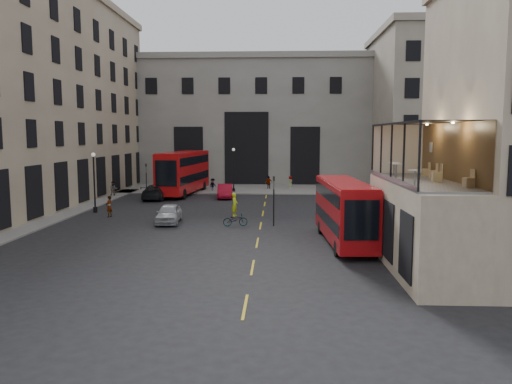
{
  "coord_description": "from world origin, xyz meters",
  "views": [
    {
      "loc": [
        -0.71,
        -25.4,
        6.9
      ],
      "look_at": [
        -2.19,
        8.5,
        3.0
      ],
      "focal_mm": 35.0,
      "sensor_mm": 36.0,
      "label": 1
    }
  ],
  "objects_px": {
    "cafe_table_near": "(415,176)",
    "pedestrian_c": "(269,183)",
    "pedestrian_e": "(109,207)",
    "cafe_chair_a": "(469,182)",
    "bicycle": "(235,220)",
    "cafe_chair_c": "(433,174)",
    "traffic_light_far": "(146,176)",
    "bus_near": "(344,209)",
    "car_a": "(169,214)",
    "pedestrian_b": "(213,185)",
    "cafe_table_mid": "(396,169)",
    "street_lamp_a": "(94,186)",
    "pedestrian_a": "(113,189)",
    "cafe_table_far": "(394,167)",
    "pedestrian_d": "(290,182)",
    "street_lamp_b": "(234,173)",
    "cyclist": "(235,205)",
    "cafe_chair_b": "(437,176)",
    "traffic_light_near": "(274,194)",
    "car_b": "(225,191)",
    "cafe_chair_d": "(426,172)",
    "car_c": "(158,192)",
    "bus_far": "(184,171)"
  },
  "relations": [
    {
      "from": "street_lamp_a",
      "to": "car_a",
      "type": "xyz_separation_m",
      "value": [
        7.75,
        -5.05,
        -1.65
      ]
    },
    {
      "from": "traffic_light_near",
      "to": "bus_far",
      "type": "height_order",
      "value": "bus_far"
    },
    {
      "from": "car_c",
      "to": "cafe_table_near",
      "type": "distance_m",
      "value": 36.07
    },
    {
      "from": "car_a",
      "to": "pedestrian_a",
      "type": "height_order",
      "value": "pedestrian_a"
    },
    {
      "from": "street_lamp_b",
      "to": "cafe_table_mid",
      "type": "distance_m",
      "value": 35.3
    },
    {
      "from": "cafe_chair_a",
      "to": "bicycle",
      "type": "bearing_deg",
      "value": 127.39
    },
    {
      "from": "street_lamp_a",
      "to": "bicycle",
      "type": "distance_m",
      "value": 14.57
    },
    {
      "from": "cafe_table_mid",
      "to": "street_lamp_b",
      "type": "bearing_deg",
      "value": 108.97
    },
    {
      "from": "pedestrian_a",
      "to": "traffic_light_near",
      "type": "bearing_deg",
      "value": -65.83
    },
    {
      "from": "traffic_light_far",
      "to": "cafe_chair_b",
      "type": "distance_m",
      "value": 36.23
    },
    {
      "from": "pedestrian_a",
      "to": "street_lamp_b",
      "type": "bearing_deg",
      "value": -1.47
    },
    {
      "from": "car_c",
      "to": "traffic_light_near",
      "type": "bearing_deg",
      "value": 132.63
    },
    {
      "from": "pedestrian_c",
      "to": "pedestrian_e",
      "type": "bearing_deg",
      "value": 29.79
    },
    {
      "from": "car_a",
      "to": "pedestrian_c",
      "type": "relative_size",
      "value": 2.55
    },
    {
      "from": "street_lamp_b",
      "to": "bicycle",
      "type": "height_order",
      "value": "street_lamp_b"
    },
    {
      "from": "car_c",
      "to": "pedestrian_d",
      "type": "bearing_deg",
      "value": -136.66
    },
    {
      "from": "street_lamp_a",
      "to": "car_b",
      "type": "xyz_separation_m",
      "value": [
        10.53,
        10.65,
        -1.63
      ]
    },
    {
      "from": "car_c",
      "to": "pedestrian_e",
      "type": "distance_m",
      "value": 11.78
    },
    {
      "from": "street_lamp_b",
      "to": "pedestrian_c",
      "type": "distance_m",
      "value": 5.53
    },
    {
      "from": "cyclist",
      "to": "cafe_table_mid",
      "type": "xyz_separation_m",
      "value": [
        9.81,
        -15.8,
        4.16
      ]
    },
    {
      "from": "pedestrian_b",
      "to": "pedestrian_e",
      "type": "height_order",
      "value": "pedestrian_e"
    },
    {
      "from": "cafe_chair_d",
      "to": "pedestrian_e",
      "type": "bearing_deg",
      "value": 150.45
    },
    {
      "from": "street_lamp_a",
      "to": "pedestrian_c",
      "type": "bearing_deg",
      "value": 51.86
    },
    {
      "from": "car_c",
      "to": "pedestrian_d",
      "type": "distance_m",
      "value": 19.07
    },
    {
      "from": "street_lamp_b",
      "to": "cafe_table_far",
      "type": "bearing_deg",
      "value": -69.4
    },
    {
      "from": "car_a",
      "to": "cafe_table_far",
      "type": "height_order",
      "value": "cafe_table_far"
    },
    {
      "from": "cafe_chair_a",
      "to": "cafe_chair_c",
      "type": "xyz_separation_m",
      "value": [
        -0.14,
        4.52,
        -0.0
      ]
    },
    {
      "from": "car_b",
      "to": "cafe_table_far",
      "type": "distance_m",
      "value": 29.03
    },
    {
      "from": "traffic_light_far",
      "to": "bus_near",
      "type": "relative_size",
      "value": 0.38
    },
    {
      "from": "bicycle",
      "to": "cafe_table_near",
      "type": "bearing_deg",
      "value": -158.35
    },
    {
      "from": "bicycle",
      "to": "cafe_table_mid",
      "type": "distance_m",
      "value": 15.29
    },
    {
      "from": "bus_near",
      "to": "cafe_chair_b",
      "type": "relative_size",
      "value": 11.3
    },
    {
      "from": "cafe_chair_c",
      "to": "pedestrian_c",
      "type": "bearing_deg",
      "value": 104.55
    },
    {
      "from": "pedestrian_a",
      "to": "cafe_table_near",
      "type": "bearing_deg",
      "value": -75.27
    },
    {
      "from": "pedestrian_e",
      "to": "cafe_table_near",
      "type": "bearing_deg",
      "value": 65.6
    },
    {
      "from": "bus_near",
      "to": "cafe_chair_b",
      "type": "distance_m",
      "value": 8.03
    },
    {
      "from": "traffic_light_near",
      "to": "bus_near",
      "type": "relative_size",
      "value": 0.38
    },
    {
      "from": "pedestrian_a",
      "to": "pedestrian_d",
      "type": "distance_m",
      "value": 22.57
    },
    {
      "from": "car_b",
      "to": "cafe_table_near",
      "type": "distance_m",
      "value": 34.17
    },
    {
      "from": "cafe_chair_d",
      "to": "cafe_chair_c",
      "type": "bearing_deg",
      "value": -92.82
    },
    {
      "from": "pedestrian_b",
      "to": "cafe_table_mid",
      "type": "relative_size",
      "value": 1.92
    },
    {
      "from": "car_c",
      "to": "cafe_table_far",
      "type": "distance_m",
      "value": 31.59
    },
    {
      "from": "street_lamp_b",
      "to": "cyclist",
      "type": "bearing_deg",
      "value": -84.67
    },
    {
      "from": "cafe_table_near",
      "to": "pedestrian_c",
      "type": "bearing_deg",
      "value": 100.1
    },
    {
      "from": "cafe_table_near",
      "to": "car_a",
      "type": "bearing_deg",
      "value": 132.28
    },
    {
      "from": "pedestrian_a",
      "to": "cafe_table_far",
      "type": "distance_m",
      "value": 36.39
    },
    {
      "from": "cafe_chair_c",
      "to": "car_c",
      "type": "bearing_deg",
      "value": 129.08
    },
    {
      "from": "pedestrian_e",
      "to": "cafe_table_near",
      "type": "distance_m",
      "value": 27.87
    },
    {
      "from": "car_b",
      "to": "cafe_table_mid",
      "type": "height_order",
      "value": "cafe_table_mid"
    },
    {
      "from": "street_lamp_b",
      "to": "car_b",
      "type": "distance_m",
      "value": 5.61
    }
  ]
}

